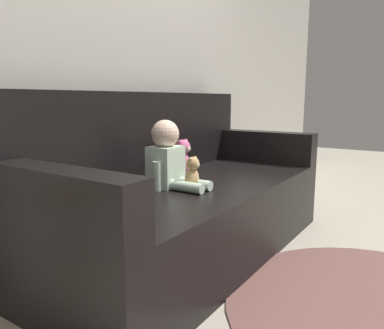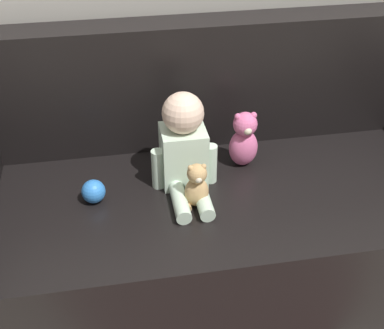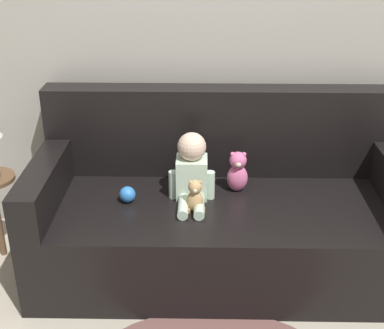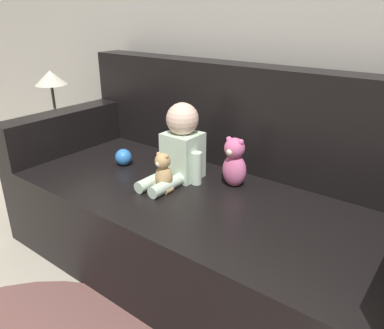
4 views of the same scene
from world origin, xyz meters
name	(u,v)px [view 1 (image 1 of 4)]	position (x,y,z in m)	size (l,w,h in m)	color
ground_plane	(191,253)	(0.00, 0.00, 0.00)	(12.00, 12.00, 0.00)	#B7AD99
wall_back	(121,54)	(0.00, 0.57, 1.30)	(8.00, 0.05, 2.60)	#ADA89E
couch	(182,200)	(0.00, 0.07, 0.35)	(2.20, 0.97, 1.04)	black
person_baby	(168,159)	(-0.18, 0.04, 0.65)	(0.27, 0.37, 0.40)	silver
teddy_bear_brown	(192,174)	(-0.16, -0.12, 0.57)	(0.11, 0.09, 0.19)	tan
plush_toy_side	(182,159)	(0.10, 0.13, 0.60)	(0.12, 0.12, 0.26)	#DB6699
toy_ball	(133,193)	(-0.55, -0.02, 0.52)	(0.09, 0.09, 0.09)	#337FDB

